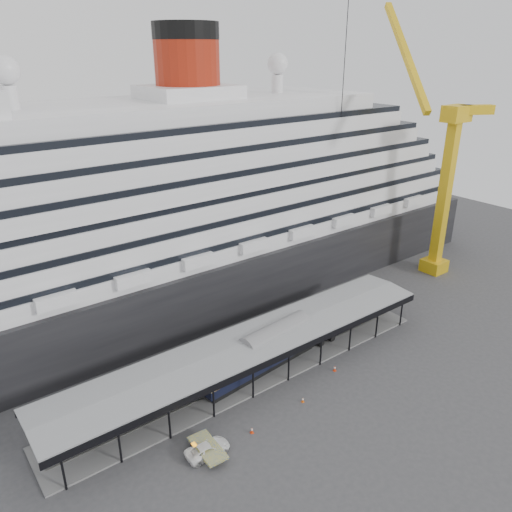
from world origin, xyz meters
The scene contains 9 objects.
ground centered at (0.00, 0.00, 0.00)m, with size 200.00×200.00×0.00m, color #37373A.
cruise_ship centered at (0.05, 32.00, 18.35)m, with size 130.00×30.00×43.90m.
platform_canopy centered at (0.00, 5.00, 2.36)m, with size 56.00×9.18×5.30m.
crane_yellow centered at (47.06, 10.54, 19.96)m, with size 23.83×18.78×47.60m.
port_truck centered at (-12.41, -3.63, 0.68)m, with size 2.27×4.92×1.37m, color white.
pullman_carriage centered at (4.05, 5.00, 2.93)m, with size 24.98×5.54×24.34m.
traffic_cone_left centered at (-6.73, -3.95, 0.38)m, with size 0.47×0.47×0.77m.
traffic_cone_mid centered at (1.44, -3.50, 0.34)m, with size 0.38×0.38×0.69m.
traffic_cone_right centered at (9.19, -1.34, 0.40)m, with size 0.46×0.46×0.81m.
Camera 1 is at (-33.25, -39.47, 40.28)m, focal length 35.00 mm.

